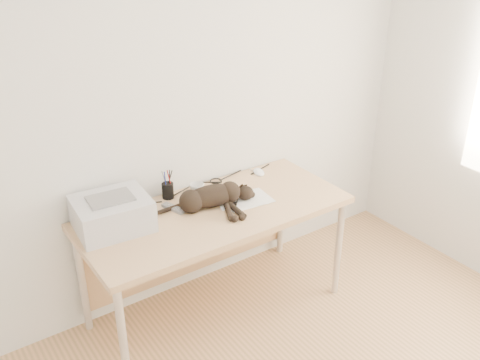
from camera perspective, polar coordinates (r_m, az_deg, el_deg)
wall_back at (r=3.21m, az=-6.32°, el=8.19°), size 3.50×0.00×3.50m
desk at (r=3.28m, az=-3.42°, el=-4.60°), size 1.60×0.70×0.74m
printer at (r=3.02m, az=-13.48°, el=-3.47°), size 0.42×0.37×0.19m
papers at (r=3.25m, az=0.41°, el=-2.10°), size 0.36×0.28×0.01m
cat at (r=3.15m, az=-3.29°, el=-1.92°), size 0.62×0.36×0.14m
mug at (r=3.29m, az=-4.61°, el=-1.08°), size 0.11×0.11×0.08m
pen_cup at (r=3.29m, az=-7.71°, el=-1.10°), size 0.07×0.07×0.18m
remote_grey at (r=3.17m, az=-7.11°, el=-3.01°), size 0.09×0.17×0.02m
remote_black at (r=3.25m, az=-0.58°, el=-1.97°), size 0.15×0.16×0.02m
mouse at (r=3.59m, az=2.01°, el=1.04°), size 0.11×0.14×0.04m
cable_tangle at (r=3.39m, az=-5.46°, el=-0.96°), size 1.36×0.08×0.01m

